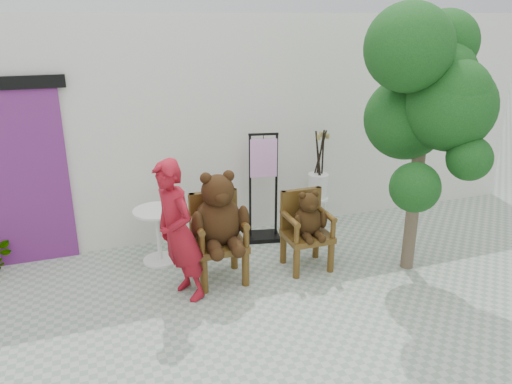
% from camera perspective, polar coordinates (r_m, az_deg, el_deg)
% --- Properties ---
extents(ground_plane, '(60.00, 60.00, 0.00)m').
position_cam_1_polar(ground_plane, '(5.29, 8.89, -14.92)').
color(ground_plane, '#A1AA98').
rests_on(ground_plane, ground).
extents(back_wall, '(9.00, 1.00, 3.00)m').
position_cam_1_polar(back_wall, '(7.37, -1.95, 8.05)').
color(back_wall, silver).
rests_on(back_wall, ground).
extents(doorway, '(1.40, 0.11, 2.33)m').
position_cam_1_polar(doorway, '(6.67, -25.80, 1.83)').
color(doorway, '#69236A').
rests_on(doorway, ground).
extents(chair_big, '(0.67, 0.71, 1.35)m').
position_cam_1_polar(chair_big, '(5.72, -4.30, -3.34)').
color(chair_big, '#452D0E').
rests_on(chair_big, ground).
extents(chair_small, '(0.55, 0.54, 1.00)m').
position_cam_1_polar(chair_small, '(6.11, 5.82, -3.46)').
color(chair_small, '#452D0E').
rests_on(chair_small, ground).
extents(person, '(0.57, 0.69, 1.61)m').
position_cam_1_polar(person, '(5.36, -8.87, -4.54)').
color(person, maroon).
rests_on(person, ground).
extents(cafe_table, '(0.60, 0.60, 0.70)m').
position_cam_1_polar(cafe_table, '(6.38, -11.09, -4.20)').
color(cafe_table, white).
rests_on(cafe_table, ground).
extents(display_stand, '(0.51, 0.43, 1.51)m').
position_cam_1_polar(display_stand, '(6.83, 0.83, -0.89)').
color(display_stand, black).
rests_on(display_stand, ground).
extents(stool_bucket, '(0.32, 0.32, 1.45)m').
position_cam_1_polar(stool_bucket, '(7.28, 7.10, 0.75)').
color(stool_bucket, white).
rests_on(stool_bucket, ground).
extents(tree, '(1.46, 1.50, 3.12)m').
position_cam_1_polar(tree, '(5.84, 19.26, 10.76)').
color(tree, '#483A2B').
rests_on(tree, ground).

